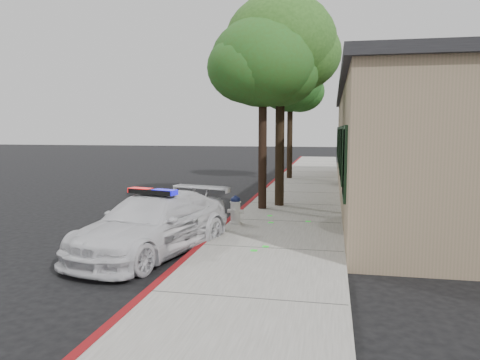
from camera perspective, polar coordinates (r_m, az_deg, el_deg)
name	(u,v)px	position (r m, az deg, el deg)	size (l,w,h in m)	color
ground	(198,251)	(10.46, -5.18, -8.70)	(120.00, 120.00, 0.00)	black
sidewalk	(284,223)	(13.01, 5.43, -5.36)	(3.20, 60.00, 0.15)	gray
red_curb	(230,221)	(13.25, -1.23, -5.09)	(0.14, 60.00, 0.16)	maroon
clapboard_building	(435,144)	(19.07, 22.89, 4.11)	(7.30, 20.89, 4.24)	#8F765E
police_car	(153,224)	(10.25, -10.68, -5.32)	(2.87, 4.80, 1.42)	silver
fire_hydrant	(235,210)	(12.50, -0.58, -3.66)	(0.44, 0.38, 0.77)	silver
street_tree_near	(263,67)	(14.86, 2.89, 13.81)	(3.41, 3.29, 6.02)	black
street_tree_mid	(281,47)	(15.68, 5.13, 16.04)	(3.84, 3.62, 6.90)	black
street_tree_far	(291,87)	(24.12, 6.34, 11.28)	(3.36, 3.34, 6.18)	black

